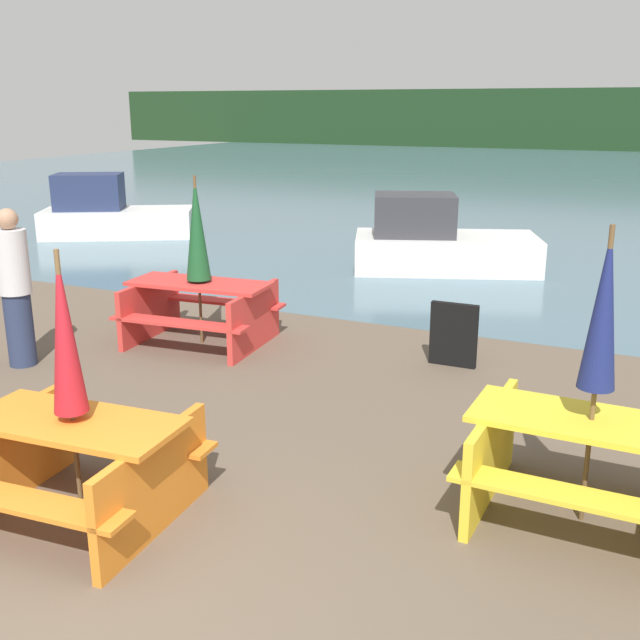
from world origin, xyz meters
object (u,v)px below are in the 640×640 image
at_px(umbrella_crimson, 64,335).
at_px(person, 15,288).
at_px(picnic_table_red, 200,307).
at_px(boat, 437,243).
at_px(umbrella_darkgreen, 197,229).
at_px(picnic_table_orange, 77,460).
at_px(umbrella_navy, 603,311).
at_px(signboard, 454,335).
at_px(boat_second, 110,214).
at_px(picnic_table_yellow, 587,460).

xyz_separation_m(umbrella_crimson, person, (-2.96, 2.33, -0.48)).
distance_m(picnic_table_red, boat, 5.75).
xyz_separation_m(umbrella_darkgreen, boat, (1.48, 5.56, -0.96)).
distance_m(picnic_table_orange, umbrella_crimson, 0.95).
distance_m(umbrella_navy, boat, 8.75).
bearing_deg(boat, umbrella_navy, -87.15).
relative_size(person, signboard, 2.44).
bearing_deg(picnic_table_red, boat_second, 137.20).
relative_size(umbrella_navy, boat_second, 0.61).
distance_m(umbrella_crimson, boat_second, 12.64).
height_order(picnic_table_orange, umbrella_navy, umbrella_navy).
height_order(umbrella_navy, signboard, umbrella_navy).
xyz_separation_m(picnic_table_red, umbrella_navy, (4.91, -2.42, 1.12)).
bearing_deg(umbrella_darkgreen, umbrella_crimson, -68.67).
bearing_deg(person, signboard, 24.45).
bearing_deg(boat, picnic_table_yellow, -87.15).
distance_m(umbrella_navy, umbrella_crimson, 3.70).
distance_m(picnic_table_orange, umbrella_darkgreen, 4.32).
bearing_deg(signboard, umbrella_crimson, -110.16).
distance_m(picnic_table_yellow, umbrella_crimson, 3.81).
bearing_deg(picnic_table_red, umbrella_crimson, -68.67).
bearing_deg(picnic_table_yellow, umbrella_navy, -135.00).
xyz_separation_m(boat_second, signboard, (9.53, -5.41, -0.14)).
xyz_separation_m(umbrella_crimson, umbrella_darkgreen, (-1.53, 3.91, 0.06)).
height_order(picnic_table_yellow, boat, boat).
relative_size(umbrella_darkgreen, boat_second, 0.59).
xyz_separation_m(picnic_table_red, signboard, (3.15, 0.50, -0.10)).
distance_m(picnic_table_orange, boat_second, 12.61).
bearing_deg(umbrella_darkgreen, boat_second, 137.20).
distance_m(umbrella_navy, umbrella_darkgreen, 5.47).
distance_m(picnic_table_red, umbrella_navy, 5.58).
xyz_separation_m(picnic_table_yellow, umbrella_darkgreen, (-4.91, 2.42, 0.99)).
bearing_deg(umbrella_crimson, boat, 90.31).
height_order(picnic_table_orange, umbrella_darkgreen, umbrella_darkgreen).
bearing_deg(boat, umbrella_crimson, -110.09).
relative_size(umbrella_crimson, umbrella_darkgreen, 0.95).
relative_size(picnic_table_orange, picnic_table_yellow, 0.98).
relative_size(picnic_table_red, person, 1.03).
height_order(picnic_table_yellow, picnic_table_red, picnic_table_red).
height_order(umbrella_darkgreen, boat_second, umbrella_darkgreen).
height_order(picnic_table_yellow, umbrella_darkgreen, umbrella_darkgreen).
bearing_deg(picnic_table_orange, picnic_table_yellow, 23.88).
height_order(boat_second, signboard, boat_second).
distance_m(picnic_table_red, umbrella_darkgreen, 0.99).
relative_size(picnic_table_orange, umbrella_crimson, 0.83).
relative_size(picnic_table_orange, person, 0.91).
relative_size(picnic_table_red, umbrella_crimson, 0.94).
relative_size(picnic_table_red, umbrella_darkgreen, 0.89).
distance_m(picnic_table_yellow, umbrella_darkgreen, 5.56).
relative_size(picnic_table_yellow, umbrella_crimson, 0.85).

